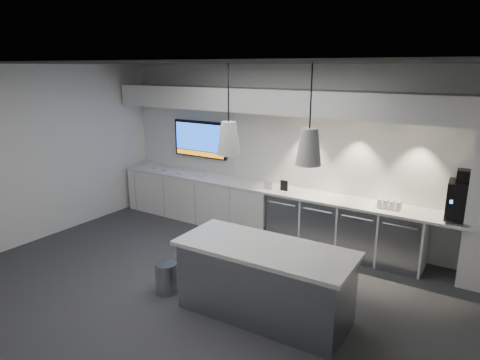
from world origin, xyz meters
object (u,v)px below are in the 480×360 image
Objects in this scene: coffee_machine at (462,199)px; island at (264,281)px; bin at (166,278)px; wall_tv at (200,139)px.

island is at bearing -132.48° from coffee_machine.
bin is at bearing -171.81° from island.
coffee_machine reaches higher than bin.
bin is 0.60× the size of coffee_machine.
coffee_machine is (3.19, 2.54, 0.98)m from bin.
coffee_machine is at bearing 38.50° from bin.
bin is at bearing -60.79° from wall_tv.
wall_tv is 2.98× the size of bin.
bin is at bearing -145.71° from coffee_machine.
wall_tv is 1.77× the size of coffee_machine.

